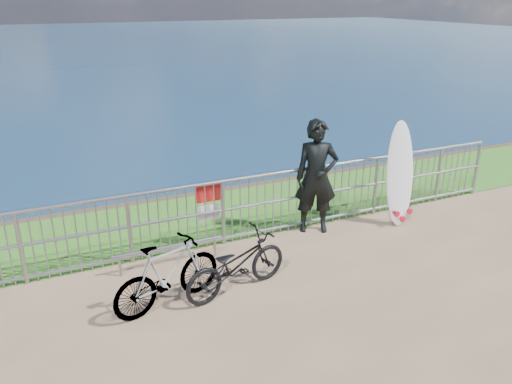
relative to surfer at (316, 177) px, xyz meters
name	(u,v)px	position (x,y,z in m)	size (l,w,h in m)	color
grass_strip	(228,213)	(-1.13, 1.25, -0.97)	(120.00, 120.00, 0.00)	#2D6D1E
railing	(252,206)	(-1.12, 0.15, -0.40)	(10.06, 0.10, 1.13)	gray
surfer	(316,177)	(0.00, 0.00, 0.00)	(0.72, 0.47, 1.96)	black
surfboard	(400,178)	(1.50, -0.32, -0.13)	(0.59, 0.55, 1.85)	white
bicycle_near	(236,264)	(-1.97, -1.25, -0.56)	(0.56, 1.60, 0.84)	black
bicycle_far	(168,274)	(-2.91, -1.20, -0.51)	(0.44, 1.57, 0.94)	black
bike_rack	(169,249)	(-2.64, -0.20, -0.70)	(1.66, 0.05, 0.35)	gray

